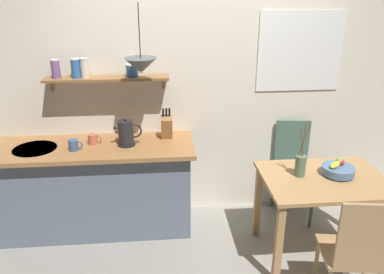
# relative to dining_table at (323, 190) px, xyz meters

# --- Properties ---
(ground_plane) EXTENTS (14.00, 14.00, 0.00)m
(ground_plane) POSITION_rel_dining_table_xyz_m (-0.95, 0.25, -0.63)
(ground_plane) COLOR gray
(back_wall) EXTENTS (6.80, 0.11, 2.70)m
(back_wall) POSITION_rel_dining_table_xyz_m (-0.74, 0.90, 0.72)
(back_wall) COLOR silver
(back_wall) RESTS_ON ground_plane
(kitchen_counter) EXTENTS (1.83, 0.63, 0.88)m
(kitchen_counter) POSITION_rel_dining_table_xyz_m (-1.95, 0.57, -0.18)
(kitchen_counter) COLOR slate
(kitchen_counter) RESTS_ON ground_plane
(wall_shelf) EXTENTS (1.10, 0.20, 0.31)m
(wall_shelf) POSITION_rel_dining_table_xyz_m (-1.85, 0.74, 0.85)
(wall_shelf) COLOR brown
(dining_table) EXTENTS (1.01, 0.75, 0.75)m
(dining_table) POSITION_rel_dining_table_xyz_m (0.00, 0.00, 0.00)
(dining_table) COLOR tan
(dining_table) RESTS_ON ground_plane
(dining_chair_near) EXTENTS (0.49, 0.45, 0.95)m
(dining_chair_near) POSITION_rel_dining_table_xyz_m (0.00, -0.63, -0.11)
(dining_chair_near) COLOR tan
(dining_chair_near) RESTS_ON ground_plane
(dining_chair_far) EXTENTS (0.43, 0.47, 0.97)m
(dining_chair_far) POSITION_rel_dining_table_xyz_m (-0.03, 0.67, -0.11)
(dining_chair_far) COLOR #4C6B5B
(dining_chair_far) RESTS_ON ground_plane
(fruit_bowl) EXTENTS (0.27, 0.27, 0.13)m
(fruit_bowl) POSITION_rel_dining_table_xyz_m (0.13, 0.05, 0.17)
(fruit_bowl) COLOR #51759E
(fruit_bowl) RESTS_ON dining_table
(twig_vase) EXTENTS (0.09, 0.09, 0.48)m
(twig_vase) POSITION_rel_dining_table_xyz_m (-0.19, 0.06, 0.22)
(twig_vase) COLOR #567056
(twig_vase) RESTS_ON dining_table
(electric_kettle) EXTENTS (0.25, 0.16, 0.25)m
(electric_kettle) POSITION_rel_dining_table_xyz_m (-1.63, 0.53, 0.36)
(electric_kettle) COLOR black
(electric_kettle) RESTS_ON kitchen_counter
(knife_block) EXTENTS (0.10, 0.17, 0.30)m
(knife_block) POSITION_rel_dining_table_xyz_m (-1.27, 0.66, 0.37)
(knife_block) COLOR #9E6B3D
(knife_block) RESTS_ON kitchen_counter
(coffee_mug_by_sink) EXTENTS (0.12, 0.08, 0.10)m
(coffee_mug_by_sink) POSITION_rel_dining_table_xyz_m (-2.08, 0.45, 0.30)
(coffee_mug_by_sink) COLOR #3D5B89
(coffee_mug_by_sink) RESTS_ON kitchen_counter
(coffee_mug_spare) EXTENTS (0.12, 0.09, 0.09)m
(coffee_mug_spare) POSITION_rel_dining_table_xyz_m (-1.93, 0.59, 0.29)
(coffee_mug_spare) COLOR #C6664C
(coffee_mug_spare) RESTS_ON kitchen_counter
(pendant_lamp) EXTENTS (0.28, 0.28, 0.56)m
(pendant_lamp) POSITION_rel_dining_table_xyz_m (-1.47, 0.51, 0.97)
(pendant_lamp) COLOR black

